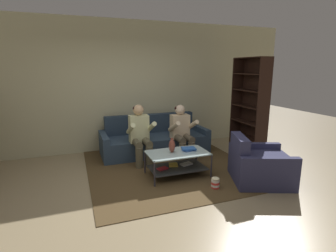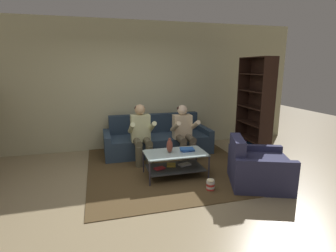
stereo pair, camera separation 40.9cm
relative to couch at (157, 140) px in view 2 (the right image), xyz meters
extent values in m
plane|color=#968362|center=(-0.59, -1.87, -0.27)|extent=(16.80, 16.80, 0.00)
cube|color=#BEBB93|center=(-0.59, 0.59, 1.18)|extent=(8.40, 0.12, 2.90)
cube|color=#2B3E52|center=(0.00, -0.05, -0.07)|extent=(2.07, 0.89, 0.40)
cube|color=#253446|center=(0.00, 0.30, 0.34)|extent=(2.07, 0.18, 0.42)
cube|color=#2B3E52|center=(-1.10, -0.05, -0.01)|extent=(0.13, 0.89, 0.52)
cube|color=#2B3E52|center=(1.10, -0.05, -0.01)|extent=(0.13, 0.89, 0.52)
cylinder|color=brown|center=(-0.54, -0.81, -0.07)|extent=(0.14, 0.14, 0.40)
cylinder|color=brown|center=(-0.34, -0.81, -0.07)|extent=(0.14, 0.14, 0.40)
cylinder|color=brown|center=(-0.54, -0.63, 0.17)|extent=(0.14, 0.42, 0.14)
cylinder|color=brown|center=(-0.34, -0.63, 0.17)|extent=(0.14, 0.42, 0.14)
cube|color=beige|center=(-0.44, -0.42, 0.40)|extent=(0.38, 0.22, 0.55)
cylinder|color=beige|center=(-0.65, -0.60, 0.46)|extent=(0.09, 0.49, 0.31)
cylinder|color=beige|center=(-0.24, -0.60, 0.46)|extent=(0.09, 0.49, 0.31)
sphere|color=tan|center=(-0.44, -0.42, 0.78)|extent=(0.21, 0.21, 0.21)
ellipsoid|color=black|center=(-0.44, -0.40, 0.81)|extent=(0.21, 0.21, 0.13)
cylinder|color=brown|center=(0.34, -0.81, -0.07)|extent=(0.14, 0.14, 0.40)
cylinder|color=brown|center=(0.54, -0.81, -0.07)|extent=(0.14, 0.14, 0.40)
cylinder|color=brown|center=(0.34, -0.63, 0.17)|extent=(0.14, 0.42, 0.14)
cylinder|color=brown|center=(0.54, -0.63, 0.17)|extent=(0.14, 0.42, 0.14)
cube|color=beige|center=(0.44, -0.42, 0.38)|extent=(0.38, 0.22, 0.50)
cylinder|color=beige|center=(0.24, -0.60, 0.43)|extent=(0.09, 0.49, 0.31)
cylinder|color=beige|center=(0.65, -0.60, 0.43)|extent=(0.09, 0.49, 0.31)
sphere|color=beige|center=(0.44, -0.42, 0.74)|extent=(0.21, 0.21, 0.21)
ellipsoid|color=black|center=(0.44, -0.40, 0.76)|extent=(0.21, 0.21, 0.13)
cube|color=#A8C5C8|center=(0.00, -1.39, 0.15)|extent=(1.05, 0.61, 0.02)
cube|color=#303336|center=(0.00, -1.39, -0.12)|extent=(0.97, 0.56, 0.02)
cylinder|color=#32303A|center=(-0.52, -1.68, -0.06)|extent=(0.03, 0.03, 0.43)
cylinder|color=#32303A|center=(0.51, -1.68, -0.06)|extent=(0.03, 0.03, 0.43)
cylinder|color=#32303A|center=(-0.52, -1.10, -0.06)|extent=(0.03, 0.03, 0.43)
cylinder|color=#32303A|center=(0.51, -1.10, -0.06)|extent=(0.03, 0.03, 0.43)
cube|color=red|center=(-0.28, -1.39, -0.10)|extent=(0.20, 0.16, 0.02)
cube|color=gold|center=(-0.05, -1.31, -0.09)|extent=(0.19, 0.19, 0.03)
cube|color=silver|center=(0.19, -1.34, -0.10)|extent=(0.24, 0.17, 0.03)
cube|color=#4D3B21|center=(0.00, -0.82, -0.27)|extent=(3.00, 3.34, 0.01)
cube|color=#6B644A|center=(0.00, -0.82, -0.26)|extent=(1.65, 1.84, 0.00)
ellipsoid|color=brown|center=(-0.10, -1.36, 0.28)|extent=(0.11, 0.11, 0.23)
cylinder|color=brown|center=(-0.10, -1.36, 0.39)|extent=(0.05, 0.05, 0.05)
cube|color=#345DB0|center=(0.23, -1.37, 0.17)|extent=(0.25, 0.18, 0.03)
cube|color=#285BB2|center=(0.22, -1.36, 0.20)|extent=(0.26, 0.21, 0.02)
cube|color=black|center=(1.97, -0.24, 0.77)|extent=(0.31, 0.03, 2.08)
cube|color=black|center=(1.95, -1.17, 0.77)|extent=(0.31, 0.03, 2.08)
cube|color=black|center=(2.10, -0.71, 0.77)|extent=(0.04, 0.95, 2.08)
cube|color=black|center=(1.96, -0.70, -0.26)|extent=(0.33, 0.92, 0.02)
cube|color=black|center=(1.96, -0.70, 0.08)|extent=(0.33, 0.92, 0.02)
cube|color=black|center=(1.96, -0.70, 0.42)|extent=(0.33, 0.92, 0.02)
cube|color=black|center=(1.96, -0.70, 0.77)|extent=(0.33, 0.92, 0.02)
cube|color=black|center=(1.96, -0.70, 1.12)|extent=(0.33, 0.92, 0.02)
cube|color=black|center=(1.96, -0.70, 1.46)|extent=(0.33, 0.92, 0.02)
cube|color=black|center=(1.96, -0.70, 1.80)|extent=(0.33, 0.92, 0.02)
cube|color=gold|center=(1.94, -0.28, -0.11)|extent=(0.21, 0.05, 0.29)
cube|color=silver|center=(1.95, -0.33, -0.13)|extent=(0.24, 0.04, 0.25)
cube|color=#222927|center=(1.95, -0.38, -0.14)|extent=(0.23, 0.04, 0.23)
cube|color=#943490|center=(1.97, -0.42, -0.12)|extent=(0.28, 0.04, 0.25)
cube|color=silver|center=(1.97, -0.48, -0.15)|extent=(0.28, 0.06, 0.21)
cube|color=blue|center=(1.96, -0.53, -0.14)|extent=(0.26, 0.04, 0.21)
cube|color=#2F3053|center=(1.21, -2.09, -0.04)|extent=(1.08, 0.94, 0.45)
cube|color=#2F3053|center=(0.87, -1.95, 0.35)|extent=(0.39, 0.68, 0.33)
cube|color=#2F3053|center=(1.07, -2.45, 0.01)|extent=(0.88, 0.42, 0.55)
cube|color=#2F3053|center=(1.35, -1.73, 0.01)|extent=(0.88, 0.42, 0.55)
cylinder|color=red|center=(0.37, -2.07, -0.25)|extent=(0.13, 0.13, 0.04)
cylinder|color=white|center=(0.37, -2.07, -0.22)|extent=(0.13, 0.13, 0.04)
cylinder|color=red|center=(0.37, -2.07, -0.18)|extent=(0.13, 0.13, 0.04)
cylinder|color=white|center=(0.37, -2.07, -0.14)|extent=(0.13, 0.13, 0.04)
ellipsoid|color=beige|center=(0.37, -2.07, -0.11)|extent=(0.12, 0.12, 0.05)
camera|label=1|loc=(-1.66, -5.41, 1.60)|focal=28.00mm
camera|label=2|loc=(-1.27, -5.53, 1.60)|focal=28.00mm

